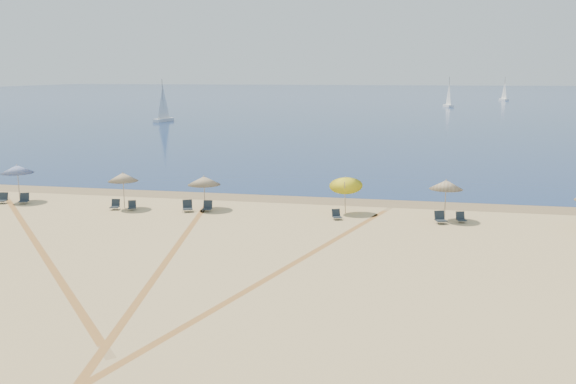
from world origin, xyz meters
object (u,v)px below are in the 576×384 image
(chair_1, at_px, (24,199))
(chair_7, at_px, (440,218))
(umbrella_3, at_px, (346,182))
(chair_5, at_px, (207,207))
(chair_0, at_px, (3,199))
(umbrella_1, at_px, (123,177))
(chair_6, at_px, (337,215))
(umbrella_0, at_px, (17,169))
(umbrella_4, at_px, (446,185))
(chair_8, at_px, (461,218))
(chair_3, at_px, (132,206))
(chair_2, at_px, (115,205))
(sailboat_1, at_px, (449,98))
(umbrella_2, at_px, (204,181))
(sailboat_2, at_px, (163,109))
(chair_4, at_px, (188,206))

(chair_1, distance_m, chair_7, 27.65)
(chair_1, bearing_deg, umbrella_3, -15.46)
(chair_5, bearing_deg, chair_0, 175.62)
(chair_0, height_order, chair_7, chair_7)
(umbrella_1, distance_m, chair_6, 14.21)
(umbrella_0, distance_m, umbrella_4, 28.71)
(chair_1, height_order, chair_6, chair_1)
(chair_6, distance_m, chair_8, 7.41)
(chair_3, bearing_deg, chair_1, 153.85)
(chair_2, height_order, sailboat_1, sailboat_1)
(sailboat_1, bearing_deg, umbrella_2, -113.75)
(umbrella_2, distance_m, sailboat_2, 74.38)
(chair_1, relative_size, chair_6, 1.14)
(umbrella_2, relative_size, chair_5, 3.06)
(chair_3, distance_m, chair_8, 20.77)
(umbrella_2, distance_m, umbrella_3, 9.21)
(umbrella_1, xyz_separation_m, chair_6, (14.09, -0.32, -1.82))
(chair_4, height_order, sailboat_2, sailboat_2)
(umbrella_3, bearing_deg, sailboat_2, 120.95)
(umbrella_0, relative_size, chair_6, 3.48)
(umbrella_3, distance_m, chair_3, 13.96)
(chair_1, distance_m, chair_2, 6.95)
(chair_1, bearing_deg, chair_6, -19.97)
(chair_0, relative_size, chair_1, 0.91)
(chair_1, bearing_deg, chair_0, 166.51)
(chair_2, height_order, sailboat_2, sailboat_2)
(umbrella_0, bearing_deg, chair_2, -7.69)
(chair_5, relative_size, sailboat_1, 0.09)
(chair_7, bearing_deg, chair_0, 161.57)
(umbrella_4, bearing_deg, umbrella_3, 174.50)
(chair_5, distance_m, chair_8, 15.80)
(chair_6, bearing_deg, umbrella_2, 148.88)
(sailboat_1, bearing_deg, umbrella_4, -106.98)
(chair_3, relative_size, chair_6, 1.00)
(umbrella_3, relative_size, chair_2, 3.73)
(umbrella_0, relative_size, chair_1, 3.07)
(umbrella_4, xyz_separation_m, chair_3, (-19.84, -1.17, -1.90))
(chair_8, bearing_deg, umbrella_4, 138.27)
(chair_1, distance_m, chair_4, 11.81)
(chair_1, bearing_deg, umbrella_2, -15.38)
(umbrella_1, distance_m, chair_2, 1.90)
(umbrella_0, height_order, sailboat_1, sailboat_1)
(chair_3, distance_m, sailboat_1, 131.49)
(chair_8, bearing_deg, umbrella_2, 162.99)
(chair_4, bearing_deg, chair_1, 156.48)
(umbrella_3, bearing_deg, sailboat_1, 83.69)
(chair_2, height_order, chair_3, chair_2)
(umbrella_0, xyz_separation_m, chair_4, (12.57, -0.70, -1.93))
(chair_2, xyz_separation_m, chair_5, (6.13, 0.58, 0.02))
(chair_3, bearing_deg, umbrella_4, -19.94)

